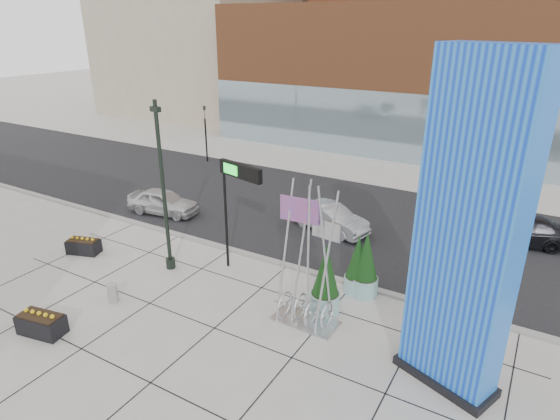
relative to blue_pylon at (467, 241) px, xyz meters
The scene contains 19 objects.
ground 9.43m from the blue_pylon, behind, with size 160.00×160.00×0.00m, color #9E9991.
street_asphalt 13.44m from the blue_pylon, 130.89° to the left, with size 80.00×12.00×0.02m, color black.
curb_edge 10.06m from the blue_pylon, 156.65° to the left, with size 80.00×0.30×0.12m, color gray.
tower_podium 27.58m from the blue_pylon, 105.35° to the left, with size 34.00×10.00×11.00m, color brown.
tower_glass_front 23.05m from the blue_pylon, 108.52° to the left, with size 34.00×0.60×5.00m, color #8CA5B2.
blue_pylon is the anchor object (origin of this frame).
lamp_post 11.63m from the blue_pylon, behind, with size 0.46×0.39×7.02m.
public_art_sculpture 5.73m from the blue_pylon, behind, with size 2.30×1.20×5.15m.
concrete_bollard 12.44m from the blue_pylon, behind, with size 0.37×0.37×0.72m, color gray.
overhead_street_sign 9.02m from the blue_pylon, 164.69° to the left, with size 2.20×0.73×4.71m.
round_planter_east 5.86m from the blue_pylon, 139.28° to the left, with size 1.03×1.03×2.57m.
round_planter_mid 6.11m from the blue_pylon, 141.57° to the left, with size 0.95×0.95×2.38m.
round_planter_west 5.70m from the blue_pylon, 162.93° to the left, with size 1.06×1.06×2.66m.
box_planter_north 16.32m from the blue_pylon, behind, with size 1.56×1.11×0.78m.
box_planter_south 13.54m from the blue_pylon, 159.55° to the right, with size 1.65×1.04×0.85m.
car_white_west 17.27m from the blue_pylon, 161.37° to the left, with size 1.58×3.92×1.34m, color silver.
car_silver_mid 11.36m from the blue_pylon, 132.84° to the left, with size 1.41×4.05×1.33m, color #9EA1A5.
car_dark_east 11.66m from the blue_pylon, 85.21° to the left, with size 1.86×4.57×1.33m, color black.
traffic_signal 25.08m from the blue_pylon, 144.31° to the left, with size 0.15×0.18×4.10m.
Camera 1 is at (9.58, -11.30, 9.69)m, focal length 30.00 mm.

